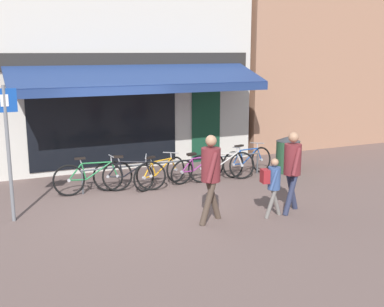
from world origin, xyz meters
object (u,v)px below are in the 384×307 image
at_px(litter_bin, 288,154).
at_px(pedestrian_child, 273,181).
at_px(bicycle_silver, 222,166).
at_px(pedestrian_adult, 211,169).
at_px(bicycle_green, 93,177).
at_px(bicycle_black, 129,175).
at_px(parking_sign, 8,140).
at_px(bicycle_blue, 247,161).
at_px(bicycle_purple, 198,168).
at_px(pedestrian_second_adult, 292,164).
at_px(bicycle_orange, 160,172).

bearing_deg(litter_bin, pedestrian_child, -129.78).
relative_size(bicycle_silver, pedestrian_adult, 1.06).
bearing_deg(bicycle_green, bicycle_black, -6.77).
bearing_deg(parking_sign, bicycle_blue, 11.70).
xyz_separation_m(bicycle_purple, pedestrian_child, (0.24, -2.93, 0.39)).
bearing_deg(parking_sign, pedestrian_second_adult, -18.51).
bearing_deg(bicycle_purple, bicycle_silver, -20.02).
height_order(bicycle_green, litter_bin, litter_bin).
xyz_separation_m(bicycle_green, bicycle_blue, (4.09, 0.02, -0.02)).
bearing_deg(parking_sign, bicycle_purple, 13.92).
bearing_deg(pedestrian_second_adult, bicycle_black, 123.54).
xyz_separation_m(pedestrian_child, pedestrian_second_adult, (0.52, 0.09, 0.27)).
relative_size(pedestrian_child, pedestrian_second_adult, 0.72).
xyz_separation_m(bicycle_orange, bicycle_blue, (2.49, 0.12, 0.02)).
relative_size(pedestrian_second_adult, litter_bin, 1.69).
distance_m(bicycle_blue, pedestrian_second_adult, 3.11).
bearing_deg(bicycle_blue, pedestrian_child, -123.64).
bearing_deg(pedestrian_second_adult, pedestrian_child, -178.74).
bearing_deg(litter_bin, pedestrian_second_adult, -123.95).
distance_m(bicycle_green, bicycle_black, 0.83).
bearing_deg(bicycle_blue, bicycle_green, 168.75).
distance_m(pedestrian_child, parking_sign, 5.09).
distance_m(bicycle_silver, pedestrian_child, 2.87).
distance_m(bicycle_blue, pedestrian_child, 3.32).
height_order(pedestrian_adult, pedestrian_second_adult, pedestrian_adult).
relative_size(bicycle_silver, bicycle_blue, 1.08).
xyz_separation_m(pedestrian_adult, parking_sign, (-3.45, 1.58, 0.55)).
bearing_deg(parking_sign, litter_bin, 8.24).
height_order(pedestrian_child, parking_sign, parking_sign).
distance_m(bicycle_green, bicycle_orange, 1.60).
bearing_deg(pedestrian_second_adult, bicycle_blue, 67.41).
relative_size(bicycle_black, pedestrian_second_adult, 0.97).
distance_m(pedestrian_child, litter_bin, 3.71).
xyz_separation_m(pedestrian_second_adult, parking_sign, (-5.19, 1.74, 0.58)).
height_order(bicycle_orange, pedestrian_adult, pedestrian_adult).
bearing_deg(pedestrian_second_adult, bicycle_green, 129.99).
xyz_separation_m(bicycle_green, bicycle_orange, (1.59, -0.09, -0.04)).
xyz_separation_m(bicycle_black, bicycle_orange, (0.78, 0.05, -0.03)).
bearing_deg(bicycle_orange, bicycle_silver, -28.87).
height_order(litter_bin, parking_sign, parking_sign).
distance_m(bicycle_orange, pedestrian_child, 3.22).
height_order(pedestrian_adult, parking_sign, parking_sign).
relative_size(bicycle_green, bicycle_silver, 1.01).
xyz_separation_m(bicycle_green, litter_bin, (5.22, -0.18, 0.11)).
bearing_deg(pedestrian_adult, pedestrian_child, -14.20).
distance_m(bicycle_blue, pedestrian_adult, 3.80).
distance_m(pedestrian_adult, litter_bin, 4.47).
xyz_separation_m(bicycle_black, bicycle_blue, (3.27, 0.17, -0.01)).
bearing_deg(litter_bin, bicycle_silver, -179.43).
xyz_separation_m(bicycle_purple, pedestrian_second_adult, (0.76, -2.83, 0.66)).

